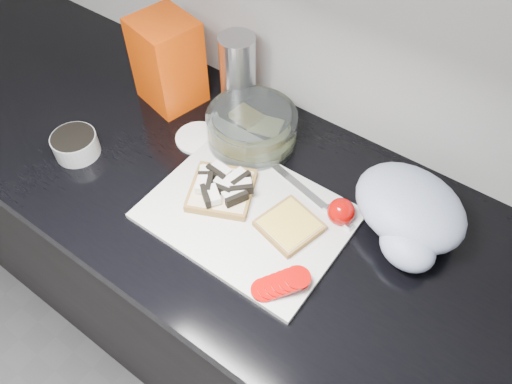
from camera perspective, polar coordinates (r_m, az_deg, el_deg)
base_cabinet at (r=1.47m, az=-1.58°, el=-11.33°), size 3.50×0.60×0.86m
countertop at (r=1.09m, az=-2.09°, el=-0.31°), size 3.50×0.64×0.04m
cutting_board at (r=1.03m, az=-0.98°, el=-2.60°), size 0.40×0.30×0.01m
bread_left at (r=1.05m, az=-3.92°, el=0.42°), size 0.18×0.18×0.04m
bread_right at (r=1.00m, az=3.85°, el=-3.86°), size 0.13×0.13×0.02m
tomato_slices at (r=0.92m, az=2.84°, el=-10.43°), size 0.10×0.11×0.02m
knife at (r=1.04m, az=7.44°, el=-1.30°), size 0.23×0.07×0.01m
seed_tub at (r=1.20m, az=-19.96°, el=5.20°), size 0.10×0.10×0.05m
tub_lid at (r=1.19m, az=-6.62°, el=6.17°), size 0.14×0.14×0.01m
glass_bowl at (r=1.14m, az=-0.47°, el=7.20°), size 0.21×0.21×0.09m
bread_bag at (r=1.24m, az=-10.04°, el=14.46°), size 0.16×0.16×0.22m
steel_canister at (r=1.20m, az=-2.09°, el=13.22°), size 0.08×0.08×0.20m
grocery_bag at (r=1.02m, az=17.13°, el=-2.20°), size 0.28×0.26×0.10m
whole_tomatoes at (r=1.02m, az=9.69°, el=-2.24°), size 0.06×0.06×0.06m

